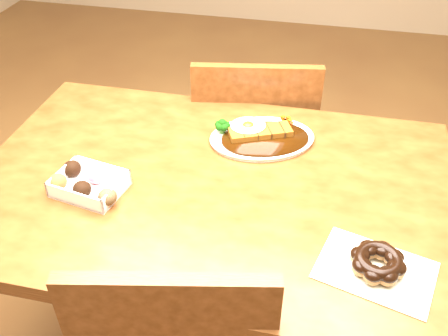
% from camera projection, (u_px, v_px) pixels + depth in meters
% --- Properties ---
extents(table, '(1.20, 0.80, 0.75)m').
position_uv_depth(table, '(213.00, 210.00, 1.30)').
color(table, '#47250E').
rests_on(table, ground).
extents(chair_far, '(0.49, 0.49, 0.87)m').
position_uv_depth(chair_far, '(253.00, 149.00, 1.82)').
color(chair_far, '#47250E').
rests_on(chair_far, ground).
extents(katsu_curry_plate, '(0.33, 0.29, 0.06)m').
position_uv_depth(katsu_curry_plate, '(260.00, 136.00, 1.37)').
color(katsu_curry_plate, white).
rests_on(katsu_curry_plate, table).
extents(donut_box, '(0.19, 0.15, 0.05)m').
position_uv_depth(donut_box, '(87.00, 183.00, 1.20)').
color(donut_box, white).
rests_on(donut_box, table).
extents(pon_de_ring, '(0.26, 0.21, 0.04)m').
position_uv_depth(pon_de_ring, '(377.00, 263.00, 1.00)').
color(pon_de_ring, silver).
rests_on(pon_de_ring, table).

